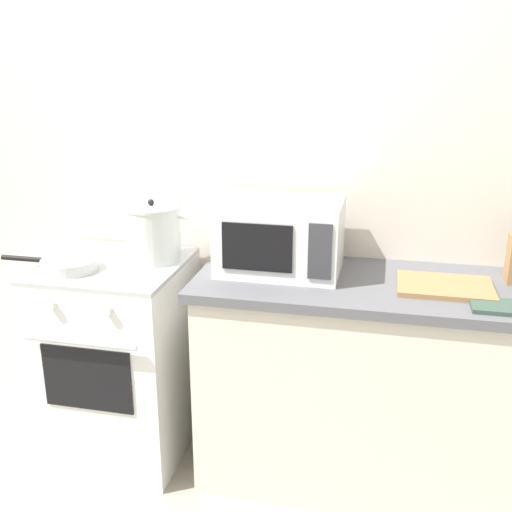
{
  "coord_description": "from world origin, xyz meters",
  "views": [
    {
      "loc": [
        0.8,
        -1.67,
        1.77
      ],
      "look_at": [
        0.29,
        0.6,
        1.0
      ],
      "focal_mm": 42.14,
      "sensor_mm": 36.0,
      "label": 1
    }
  ],
  "objects_px": {
    "stove": "(120,358)",
    "cutting_board": "(445,286)",
    "oven_mitt": "(497,306)",
    "microwave": "(281,236)",
    "stock_pot": "(153,233)",
    "frying_pan": "(68,264)"
  },
  "relations": [
    {
      "from": "oven_mitt",
      "to": "stove",
      "type": "bearing_deg",
      "value": 174.17
    },
    {
      "from": "frying_pan",
      "to": "microwave",
      "type": "bearing_deg",
      "value": 12.88
    },
    {
      "from": "oven_mitt",
      "to": "microwave",
      "type": "bearing_deg",
      "value": 163.98
    },
    {
      "from": "stove",
      "to": "oven_mitt",
      "type": "distance_m",
      "value": 1.63
    },
    {
      "from": "oven_mitt",
      "to": "stock_pot",
      "type": "bearing_deg",
      "value": 169.9
    },
    {
      "from": "stove",
      "to": "frying_pan",
      "type": "bearing_deg",
      "value": -139.75
    },
    {
      "from": "stock_pot",
      "to": "frying_pan",
      "type": "relative_size",
      "value": 0.77
    },
    {
      "from": "stock_pot",
      "to": "oven_mitt",
      "type": "height_order",
      "value": "stock_pot"
    },
    {
      "from": "stove",
      "to": "oven_mitt",
      "type": "height_order",
      "value": "oven_mitt"
    },
    {
      "from": "stove",
      "to": "oven_mitt",
      "type": "xyz_separation_m",
      "value": [
        1.56,
        -0.16,
        0.47
      ]
    },
    {
      "from": "stock_pot",
      "to": "cutting_board",
      "type": "bearing_deg",
      "value": -4.14
    },
    {
      "from": "frying_pan",
      "to": "oven_mitt",
      "type": "distance_m",
      "value": 1.7
    },
    {
      "from": "stove",
      "to": "stock_pot",
      "type": "bearing_deg",
      "value": 29.9
    },
    {
      "from": "microwave",
      "to": "cutting_board",
      "type": "bearing_deg",
      "value": -6.71
    },
    {
      "from": "stove",
      "to": "microwave",
      "type": "xyz_separation_m",
      "value": [
        0.73,
        0.08,
        0.61
      ]
    },
    {
      "from": "stove",
      "to": "cutting_board",
      "type": "height_order",
      "value": "cutting_board"
    },
    {
      "from": "oven_mitt",
      "to": "frying_pan",
      "type": "bearing_deg",
      "value": 178.68
    },
    {
      "from": "stock_pot",
      "to": "microwave",
      "type": "bearing_deg",
      "value": -1.14
    },
    {
      "from": "stove",
      "to": "microwave",
      "type": "distance_m",
      "value": 0.95
    },
    {
      "from": "frying_pan",
      "to": "oven_mitt",
      "type": "height_order",
      "value": "frying_pan"
    },
    {
      "from": "stove",
      "to": "microwave",
      "type": "bearing_deg",
      "value": 6.2
    },
    {
      "from": "stove",
      "to": "stock_pot",
      "type": "height_order",
      "value": "stock_pot"
    }
  ]
}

